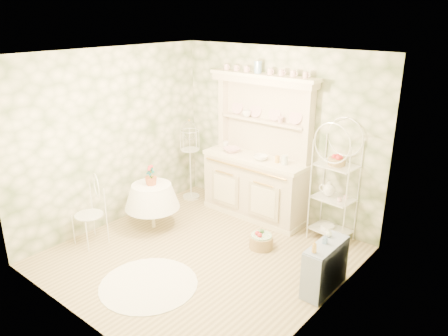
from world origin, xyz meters
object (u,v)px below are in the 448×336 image
Objects in this scene: cafe_chair at (89,219)px; floor_basket at (261,240)px; kitchen_dresser at (256,149)px; side_shelf at (325,267)px; bakers_rack at (335,184)px; birdcage_stand at (190,159)px; round_table at (153,210)px.

floor_basket is at bearing 59.99° from cafe_chair.
side_shelf is (1.85, -1.12, -0.85)m from kitchen_dresser.
bakers_rack is 2.28× the size of cafe_chair.
kitchen_dresser is 2.99× the size of cafe_chair.
kitchen_dresser is 2.71m from cafe_chair.
cafe_chair is 2.14m from birdcage_stand.
bakers_rack is at bearing 108.26° from side_shelf.
cafe_chair is (-2.60, -2.33, -0.49)m from bakers_rack.
floor_basket is at bearing -120.51° from bakers_rack.
round_table reaches higher than side_shelf.
floor_basket is (-1.15, 0.32, -0.18)m from side_shelf.
birdcage_stand is 3.97× the size of floor_basket.
birdcage_stand is at bearing -169.30° from bakers_rack.
round_table is at bearing -124.75° from kitchen_dresser.
round_table is 1.75m from floor_basket.
birdcage_stand reaches higher than floor_basket.
kitchen_dresser is at bearing 55.25° from round_table.
round_table is 0.40× the size of birdcage_stand.
cafe_chair reaches higher than floor_basket.
side_shelf is 3.31m from birdcage_stand.
bakers_rack is at bearing 53.67° from floor_basket.
bakers_rack is 1.18× the size of birdcage_stand.
cafe_chair is at bearing -109.17° from round_table.
floor_basket is at bearing -17.76° from birdcage_stand.
cafe_chair is 2.05× the size of floor_basket.
bakers_rack is 4.67× the size of floor_basket.
bakers_rack is 3.53m from cafe_chair.
cafe_chair is at bearing -164.89° from side_shelf.
kitchen_dresser is at bearing -171.51° from bakers_rack.
side_shelf is 0.47× the size of birdcage_stand.
bakers_rack is 1.31m from floor_basket.
kitchen_dresser is at bearing 84.18° from cafe_chair.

